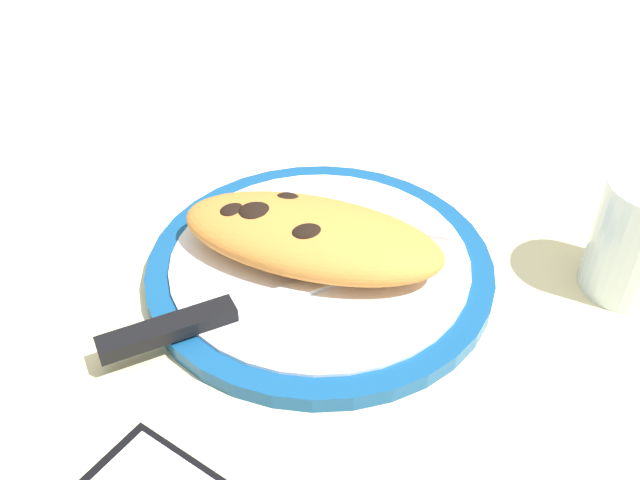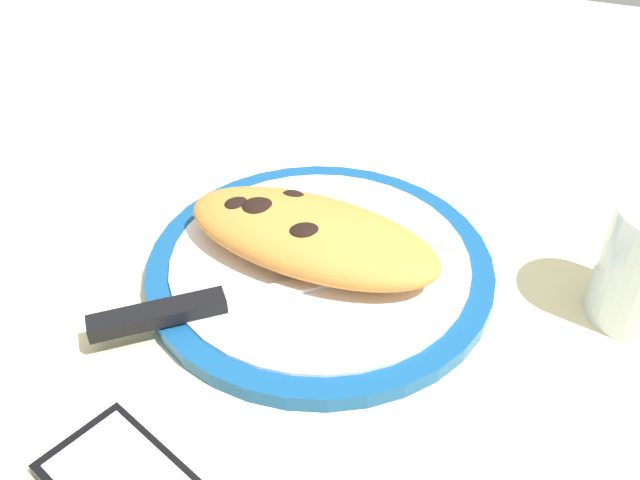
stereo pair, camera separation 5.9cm
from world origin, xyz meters
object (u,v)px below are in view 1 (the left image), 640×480
fork (346,221)px  knife (212,315)px  water_glass (637,244)px  plate (320,266)px  calzone (310,237)px

fork → knife: bearing=62.3°
knife → water_glass: water_glass is taller
fork → knife: size_ratio=0.74×
knife → water_glass: 34.48cm
plate → water_glass: 25.95cm
calzone → plate: bearing=-167.1°
calzone → fork: bearing=-110.1°
water_glass → plate: bearing=10.0°
plate → water_glass: size_ratio=2.87×
plate → water_glass: bearing=-170.0°
knife → fork: bearing=-117.7°
fork → plate: bearing=77.5°
plate → knife: size_ratio=1.42×
plate → fork: (-1.18, -5.35, 1.09)cm
fork → water_glass: water_glass is taller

